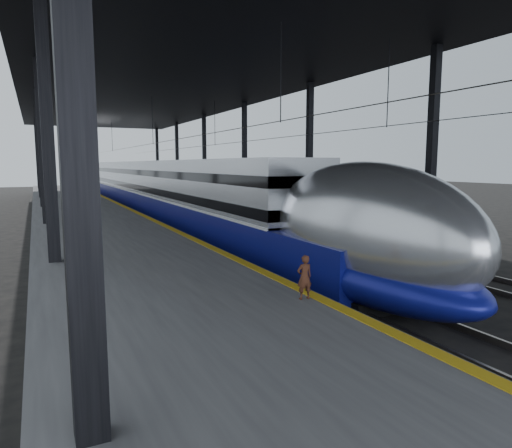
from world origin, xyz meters
TOP-DOWN VIEW (x-y plane):
  - ground at (0.00, 0.00)m, footprint 160.00×160.00m
  - platform at (-3.50, 20.00)m, footprint 6.00×80.00m
  - yellow_strip at (-0.70, 20.00)m, footprint 0.30×80.00m
  - rails at (4.50, 20.00)m, footprint 6.52×80.00m
  - canopy at (1.90, 20.00)m, footprint 18.00×75.00m
  - tgv_train at (2.00, 27.72)m, footprint 2.90×65.20m
  - second_train at (7.00, 36.12)m, footprint 2.58×56.05m
  - child at (-1.03, -1.64)m, footprint 0.37×0.25m

SIDE VIEW (x-z plane):
  - ground at x=0.00m, z-range 0.00..0.00m
  - rails at x=4.50m, z-range 0.00..0.16m
  - platform at x=-3.50m, z-range 0.00..1.00m
  - yellow_strip at x=-0.70m, z-range 1.00..1.01m
  - child at x=-1.03m, z-range 1.00..1.98m
  - second_train at x=7.00m, z-range 0.02..3.57m
  - tgv_train at x=2.00m, z-range -0.13..4.03m
  - canopy at x=1.90m, z-range 4.38..13.85m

